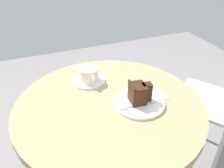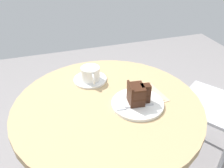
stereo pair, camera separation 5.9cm
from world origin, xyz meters
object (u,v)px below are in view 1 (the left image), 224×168
(cake_plate, at_px, (139,102))
(cake_slice, at_px, (139,93))
(saucer, at_px, (89,80))
(coffee_cup, at_px, (89,74))
(napkin, at_px, (145,95))
(fork, at_px, (132,106))
(teaspoon, at_px, (84,75))

(cake_plate, height_order, cake_slice, cake_slice)
(saucer, xyz_separation_m, coffee_cup, (0.01, 0.00, 0.04))
(coffee_cup, height_order, napkin, coffee_cup)
(cake_slice, height_order, fork, cake_slice)
(teaspoon, relative_size, cake_plate, 0.39)
(teaspoon, distance_m, cake_plate, 0.33)
(saucer, bearing_deg, cake_plate, 29.94)
(cake_plate, distance_m, cake_slice, 0.05)
(coffee_cup, relative_size, cake_slice, 1.29)
(teaspoon, height_order, fork, fork)
(saucer, xyz_separation_m, fork, (0.27, 0.10, 0.01))
(saucer, bearing_deg, teaspoon, -168.60)
(cake_plate, distance_m, napkin, 0.07)
(saucer, height_order, napkin, saucer)
(cake_plate, xyz_separation_m, fork, (0.02, -0.04, 0.01))
(saucer, distance_m, teaspoon, 0.05)
(coffee_cup, xyz_separation_m, teaspoon, (-0.06, -0.01, -0.03))
(coffee_cup, distance_m, cake_slice, 0.27)
(coffee_cup, xyz_separation_m, cake_plate, (0.23, 0.14, -0.04))
(cake_slice, distance_m, napkin, 0.08)
(fork, relative_size, napkin, 0.83)
(saucer, height_order, cake_plate, cake_plate)
(fork, xyz_separation_m, napkin, (-0.06, 0.09, -0.01))
(fork, bearing_deg, saucer, -61.66)
(cake_slice, xyz_separation_m, fork, (0.02, -0.04, -0.04))
(cake_slice, relative_size, napkin, 0.50)
(coffee_cup, distance_m, cake_plate, 0.27)
(teaspoon, xyz_separation_m, cake_slice, (0.29, 0.15, 0.04))
(teaspoon, bearing_deg, cake_slice, -103.47)
(coffee_cup, bearing_deg, cake_slice, 30.45)
(coffee_cup, relative_size, fork, 0.78)
(cake_plate, relative_size, napkin, 1.16)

